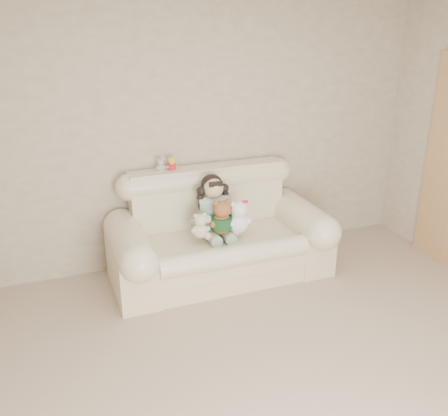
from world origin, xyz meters
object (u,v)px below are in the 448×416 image
at_px(sofa, 220,227).
at_px(seated_child, 213,205).
at_px(brown_teddy, 222,214).
at_px(white_cat, 239,214).
at_px(cream_teddy, 200,223).

xyz_separation_m(sofa, seated_child, (-0.04, 0.08, 0.21)).
height_order(seated_child, brown_teddy, seated_child).
bearing_deg(white_cat, brown_teddy, 179.07).
bearing_deg(cream_teddy, seated_child, 57.23).
relative_size(sofa, cream_teddy, 7.31).
distance_m(sofa, brown_teddy, 0.22).
height_order(sofa, seated_child, sofa).
bearing_deg(white_cat, sofa, 142.43).
height_order(white_cat, cream_teddy, white_cat).
bearing_deg(brown_teddy, sofa, 79.56).
bearing_deg(seated_child, sofa, -54.45).
bearing_deg(cream_teddy, sofa, 39.09).
relative_size(sofa, brown_teddy, 5.20).
height_order(brown_teddy, cream_teddy, brown_teddy).
bearing_deg(brown_teddy, seated_child, 97.24).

